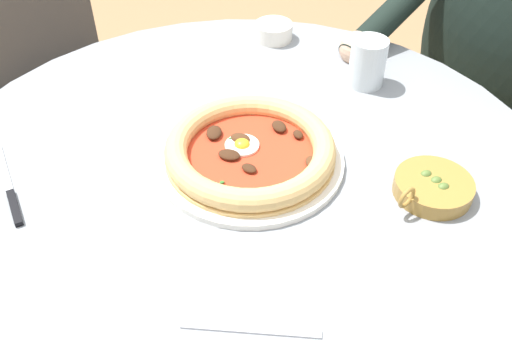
% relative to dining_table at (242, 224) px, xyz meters
% --- Properties ---
extents(dining_table, '(1.01, 1.01, 0.76)m').
position_rel_dining_table_xyz_m(dining_table, '(0.00, 0.00, 0.00)').
color(dining_table, gray).
rests_on(dining_table, ground).
extents(pizza_on_plate, '(0.30, 0.30, 0.05)m').
position_rel_dining_table_xyz_m(pizza_on_plate, '(0.02, 0.01, 0.15)').
color(pizza_on_plate, white).
rests_on(pizza_on_plate, dining_table).
extents(water_glass, '(0.07, 0.07, 0.09)m').
position_rel_dining_table_xyz_m(water_glass, '(0.31, 0.11, 0.17)').
color(water_glass, silver).
rests_on(water_glass, dining_table).
extents(steak_knife, '(0.01, 0.20, 0.01)m').
position_rel_dining_table_xyz_m(steak_knife, '(-0.33, 0.10, 0.13)').
color(steak_knife, silver).
rests_on(steak_knife, dining_table).
extents(ramekin_capers, '(0.08, 0.08, 0.03)m').
position_rel_dining_table_xyz_m(ramekin_capers, '(0.24, 0.34, 0.15)').
color(ramekin_capers, white).
rests_on(ramekin_capers, dining_table).
extents(olive_pan, '(0.14, 0.12, 0.05)m').
position_rel_dining_table_xyz_m(olive_pan, '(0.23, -0.18, 0.14)').
color(olive_pan, olive).
rests_on(olive_pan, dining_table).
extents(fork_utensil, '(0.15, 0.10, 0.00)m').
position_rel_dining_table_xyz_m(fork_utensil, '(-0.12, -0.27, 0.13)').
color(fork_utensil, '#BCBCC1').
rests_on(fork_utensil, dining_table).
extents(diner_person, '(0.53, 0.41, 1.20)m').
position_rel_dining_table_xyz_m(diner_person, '(0.68, 0.12, -0.09)').
color(diner_person, '#282833').
rests_on(diner_person, ground).
extents(cafe_chair_diner, '(0.49, 0.49, 0.88)m').
position_rel_dining_table_xyz_m(cafe_chair_diner, '(0.82, 0.15, -0.10)').
color(cafe_chair_diner, '#504A45').
rests_on(cafe_chair_diner, ground).
extents(cafe_chair_spare_far, '(0.45, 0.45, 0.82)m').
position_rel_dining_table_xyz_m(cafe_chair_spare_far, '(-0.16, 0.86, -0.13)').
color(cafe_chair_spare_far, '#504A45').
rests_on(cafe_chair_spare_far, ground).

